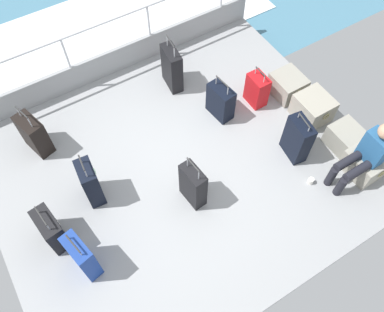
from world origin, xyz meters
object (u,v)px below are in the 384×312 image
Objects in this scene: cargo_crate_1 at (313,108)px; paper_cup at (311,181)px; cargo_crate_2 at (348,141)px; cargo_crate_3 at (366,163)px; suitcase_2 at (257,90)px; cargo_crate_0 at (288,85)px; suitcase_7 at (172,68)px; suitcase_4 at (51,229)px; suitcase_0 at (34,135)px; suitcase_6 at (221,101)px; suitcase_3 at (297,139)px; suitcase_5 at (90,183)px; passenger_seated at (366,154)px; suitcase_1 at (193,185)px; suitcase_8 at (82,256)px.

cargo_crate_1 is 1.20m from paper_cup.
cargo_crate_3 is (0.40, -0.06, 0.01)m from cargo_crate_2.
suitcase_2 reaches higher than cargo_crate_3.
cargo_crate_0 is 0.58× the size of suitcase_7.
suitcase_2 is 0.96× the size of suitcase_4.
suitcase_0 is at bearing -88.66° from suitcase_7.
cargo_crate_2 is 0.75× the size of suitcase_0.
suitcase_2 is (-0.12, -0.53, 0.09)m from cargo_crate_0.
suitcase_2 is 1.62m from paper_cup.
cargo_crate_1 is 1.40m from suitcase_6.
suitcase_3 reaches higher than paper_cup.
suitcase_0 reaches higher than cargo_crate_2.
suitcase_0 is at bearing -130.38° from paper_cup.
suitcase_5 is at bearing -117.79° from paper_cup.
suitcase_7 is (-0.05, 2.28, 0.05)m from suitcase_0.
suitcase_2 reaches higher than paper_cup.
suitcase_0 is 0.91× the size of suitcase_7.
cargo_crate_1 is 0.78m from suitcase_3.
cargo_crate_3 is at bearing 73.82° from paper_cup.
cargo_crate_3 reaches higher than paper_cup.
cargo_crate_0 is at bearing 174.37° from passenger_seated.
cargo_crate_3 is at bearing 31.13° from suitcase_6.
suitcase_6 is at bearing -141.17° from cargo_crate_2.
passenger_seated reaches higher than suitcase_1.
suitcase_8 reaches higher than paper_cup.
cargo_crate_3 is at bearing -0.63° from cargo_crate_1.
suitcase_0 is (-2.35, -3.80, 0.14)m from cargo_crate_2.
suitcase_4 reaches higher than cargo_crate_2.
suitcase_6 is at bearing 97.72° from suitcase_5.
suitcase_0 is 1.19× the size of suitcase_4.
suitcase_4 is (-1.30, -4.05, 0.09)m from cargo_crate_3.
suitcase_8 is at bearing -84.68° from cargo_crate_1.
suitcase_6 is 0.94× the size of suitcase_8.
suitcase_3 is at bearing -59.79° from cargo_crate_1.
cargo_crate_1 is 0.72× the size of suitcase_8.
cargo_crate_3 is 0.74× the size of suitcase_6.
suitcase_4 is (-0.90, -4.11, 0.10)m from cargo_crate_2.
cargo_crate_2 is 0.71× the size of suitcase_1.
suitcase_7 is (-0.99, -0.93, 0.09)m from suitcase_2.
suitcase_4 is 0.74m from suitcase_5.
paper_cup is (1.47, -0.75, -0.13)m from cargo_crate_0.
cargo_crate_0 is 4.06m from suitcase_4.
cargo_crate_0 is 0.49× the size of passenger_seated.
suitcase_8 is at bearing -3.51° from suitcase_0.
suitcase_5 reaches higher than suitcase_4.
paper_cup is at bearing 71.82° from suitcase_4.
cargo_crate_1 is at bearing 120.21° from suitcase_3.
cargo_crate_2 is at bearing 3.66° from cargo_crate_1.
suitcase_0 is 2.73m from suitcase_6.
suitcase_7 is (-1.21, 1.92, 0.00)m from suitcase_5.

